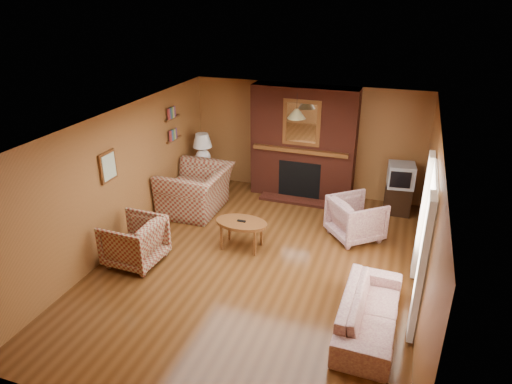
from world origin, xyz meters
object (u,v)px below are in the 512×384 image
at_px(side_table, 204,178).
at_px(crt_tv, 401,175).
at_px(floral_sofa, 369,312).
at_px(plaid_armchair, 134,241).
at_px(coffee_table, 242,225).
at_px(tv_stand, 398,199).
at_px(floral_armchair, 356,218).
at_px(table_lamp, 202,147).
at_px(plaid_loveseat, 196,190).
at_px(fireplace, 303,144).

height_order(side_table, crt_tv, crt_tv).
bearing_deg(floral_sofa, crt_tv, -1.09).
distance_m(plaid_armchair, coffee_table, 1.81).
xyz_separation_m(side_table, tv_stand, (4.15, 0.35, -0.04)).
relative_size(floral_armchair, tv_stand, 1.49).
relative_size(plaid_armchair, coffee_table, 0.95).
height_order(table_lamp, tv_stand, table_lamp).
height_order(plaid_loveseat, coffee_table, plaid_loveseat).
relative_size(side_table, table_lamp, 0.95).
bearing_deg(table_lamp, plaid_armchair, -87.15).
relative_size(plaid_loveseat, plaid_armchair, 1.61).
bearing_deg(tv_stand, crt_tv, -89.79).
distance_m(plaid_armchair, tv_stand, 5.22).
bearing_deg(plaid_loveseat, coffee_table, 51.18).
height_order(plaid_armchair, coffee_table, plaid_armchair).
height_order(coffee_table, tv_stand, tv_stand).
xyz_separation_m(plaid_loveseat, floral_armchair, (3.23, -0.08, -0.06)).
xyz_separation_m(table_lamp, tv_stand, (4.15, 0.35, -0.76)).
xyz_separation_m(side_table, crt_tv, (4.15, 0.34, 0.48)).
height_order(fireplace, side_table, fireplace).
bearing_deg(plaid_loveseat, side_table, -165.50).
bearing_deg(floral_sofa, tv_stand, -1.09).
bearing_deg(coffee_table, table_lamp, 129.63).
distance_m(plaid_armchair, table_lamp, 3.08).
bearing_deg(coffee_table, side_table, 129.63).
distance_m(fireplace, plaid_loveseat, 2.45).
height_order(floral_armchair, table_lamp, table_lamp).
xyz_separation_m(plaid_armchair, floral_armchair, (3.33, 2.03, -0.01)).
bearing_deg(fireplace, crt_tv, -5.30).
height_order(plaid_armchair, side_table, plaid_armchair).
xyz_separation_m(coffee_table, crt_tv, (2.50, 2.34, 0.36)).
distance_m(floral_armchair, crt_tv, 1.54).
relative_size(plaid_loveseat, crt_tv, 2.50).
distance_m(plaid_armchair, floral_armchair, 3.90).
relative_size(plaid_loveseat, table_lamp, 2.02).
bearing_deg(plaid_armchair, floral_sofa, 86.71).
bearing_deg(table_lamp, fireplace, 14.29).
distance_m(plaid_loveseat, coffee_table, 1.77).
xyz_separation_m(fireplace, table_lamp, (-2.10, -0.53, -0.14)).
relative_size(coffee_table, table_lamp, 1.33).
height_order(plaid_armchair, floral_armchair, plaid_armchair).
relative_size(floral_sofa, coffee_table, 1.99).
xyz_separation_m(floral_sofa, side_table, (-4.00, 3.40, 0.06)).
height_order(fireplace, plaid_loveseat, fireplace).
xyz_separation_m(fireplace, crt_tv, (2.05, -0.19, -0.37)).
distance_m(tv_stand, crt_tv, 0.52).
distance_m(floral_sofa, crt_tv, 3.79).
height_order(fireplace, crt_tv, fireplace).
distance_m(floral_armchair, table_lamp, 3.68).
relative_size(table_lamp, crt_tv, 1.24).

